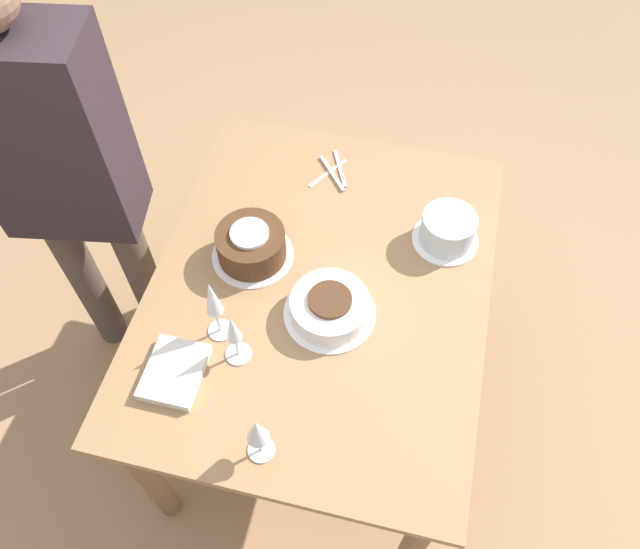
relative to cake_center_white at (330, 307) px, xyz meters
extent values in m
plane|color=#A87F56|center=(-0.09, -0.05, -0.81)|extent=(12.00, 12.00, 0.00)
cube|color=#9E754C|center=(-0.09, -0.05, -0.05)|extent=(1.23, 0.97, 0.03)
cylinder|color=brown|center=(-0.63, -0.46, -0.44)|extent=(0.07, 0.07, 0.74)
cylinder|color=brown|center=(0.45, -0.46, -0.44)|extent=(0.07, 0.07, 0.74)
cylinder|color=brown|center=(-0.63, 0.36, -0.44)|extent=(0.07, 0.07, 0.74)
cylinder|color=brown|center=(0.45, 0.36, -0.44)|extent=(0.07, 0.07, 0.74)
cylinder|color=white|center=(0.00, 0.00, -0.03)|extent=(0.26, 0.26, 0.01)
cylinder|color=white|center=(0.00, 0.00, 0.00)|extent=(0.22, 0.22, 0.06)
cylinder|color=#4C2D19|center=(0.00, 0.00, 0.04)|extent=(0.12, 0.12, 0.01)
cylinder|color=white|center=(-0.14, -0.27, -0.03)|extent=(0.24, 0.24, 0.01)
cylinder|color=#4C2D19|center=(-0.14, -0.27, 0.02)|extent=(0.20, 0.20, 0.10)
cylinder|color=white|center=(-0.14, -0.27, 0.07)|extent=(0.11, 0.11, 0.01)
cylinder|color=white|center=(-0.34, 0.28, -0.03)|extent=(0.20, 0.20, 0.01)
cylinder|color=silver|center=(-0.34, 0.28, 0.02)|extent=(0.16, 0.16, 0.10)
cylinder|color=silver|center=(0.18, -0.21, -0.03)|extent=(0.07, 0.07, 0.00)
cylinder|color=silver|center=(0.18, -0.21, 0.01)|extent=(0.01, 0.01, 0.09)
cone|color=silver|center=(0.18, -0.21, 0.11)|extent=(0.04, 0.04, 0.10)
cylinder|color=silver|center=(0.12, -0.28, -0.03)|extent=(0.07, 0.07, 0.00)
cylinder|color=silver|center=(0.12, -0.28, 0.02)|extent=(0.01, 0.01, 0.11)
cone|color=silver|center=(0.12, -0.28, 0.14)|extent=(0.05, 0.05, 0.13)
cylinder|color=silver|center=(0.42, -0.08, -0.03)|extent=(0.07, 0.07, 0.00)
cylinder|color=silver|center=(0.42, -0.08, 0.01)|extent=(0.01, 0.01, 0.09)
cone|color=silver|center=(0.42, -0.08, 0.10)|extent=(0.05, 0.05, 0.09)
cube|color=silver|center=(-0.53, -0.13, -0.03)|extent=(0.15, 0.10, 0.00)
cube|color=silver|center=(-0.55, -0.09, -0.03)|extent=(0.16, 0.08, 0.00)
cube|color=silver|center=(-0.52, -0.11, -0.03)|extent=(0.14, 0.12, 0.00)
cube|color=silver|center=(0.28, -0.36, -0.02)|extent=(0.18, 0.15, 0.03)
cylinder|color=#4C4238|center=(-0.16, -0.94, -0.42)|extent=(0.11, 0.11, 0.78)
cylinder|color=#4C4238|center=(-0.19, -0.73, -0.42)|extent=(0.11, 0.11, 0.78)
cube|color=#2D2328|center=(-0.18, -0.84, 0.29)|extent=(0.28, 0.43, 0.65)
camera|label=1|loc=(0.88, 0.18, 1.48)|focal=35.00mm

